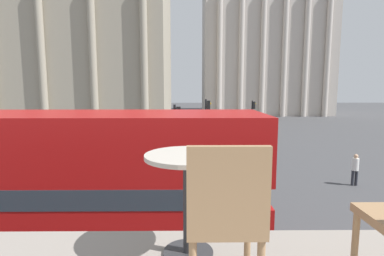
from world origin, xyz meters
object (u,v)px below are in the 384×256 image
Objects in this scene: traffic_light_far at (253,114)px; pedestrian_olive at (108,127)px; traffic_light_mid at (207,121)px; cafe_dining_table at (188,182)px; traffic_light_near at (176,135)px; plaza_building_left at (89,49)px; pedestrian_red at (50,153)px; plaza_building_right at (263,47)px; pedestrian_white at (355,168)px; cafe_chair_0 at (225,216)px; pedestrian_grey at (219,144)px; double_decker_bus at (30,190)px.

pedestrian_olive is (-14.03, 0.44, -1.36)m from traffic_light_far.
traffic_light_mid reaches higher than traffic_light_far.
cafe_dining_table is 0.18× the size of traffic_light_near.
traffic_light_mid is 13.02m from pedestrian_olive.
plaza_building_left reaches higher than pedestrian_red.
traffic_light_far is (4.93, 8.72, -0.27)m from traffic_light_mid.
plaza_building_right is 14.03× the size of pedestrian_olive.
plaza_building_right is 15.92× the size of pedestrian_white.
plaza_building_left is 14.76× the size of pedestrian_red.
cafe_chair_0 is 0.22× the size of traffic_light_near.
traffic_light_near is at bearing -65.63° from plaza_building_left.
plaza_building_left is at bearing 15.45° from pedestrian_red.
pedestrian_olive is (0.57, 11.12, 0.14)m from pedestrian_red.
pedestrian_white is 0.97× the size of pedestrian_grey.
pedestrian_red is at bearing -77.07° from plaza_building_left.
plaza_building_left reaches higher than traffic_light_mid.
cafe_chair_0 is 28.89m from pedestrian_olive.
double_decker_bus is 7.14m from cafe_chair_0.
pedestrian_red is (-4.59, 10.86, -1.46)m from double_decker_bus.
double_decker_bus is 3.06× the size of traffic_light_far.
traffic_light_far is at bearing 72.73° from cafe_chair_0.
cafe_dining_table is 19.23m from pedestrian_grey.
cafe_dining_table reaches higher than traffic_light_far.
pedestrian_white is at bearing 56.29° from cafe_dining_table.
traffic_light_near is 2.55× the size of pedestrian_white.
plaza_building_right is at bearing 75.03° from traffic_light_far.
traffic_light_near reaches higher than traffic_light_far.
plaza_building_right is 6.18× the size of traffic_light_mid.
traffic_light_far reaches higher than pedestrian_white.
cafe_chair_0 is 18.48m from traffic_light_mid.
pedestrian_white is at bearing -99.14° from pedestrian_red.
traffic_light_mid is 2.27× the size of pedestrian_olive.
traffic_light_far is at bearing -51.30° from pedestrian_red.
plaza_building_right is 46.81m from pedestrian_white.
traffic_light_mid is 1.12× the size of traffic_light_far.
cafe_dining_table is 0.80× the size of cafe_chair_0.
traffic_light_near is 16.19m from traffic_light_far.
traffic_light_far is at bearing 60.51° from traffic_light_mid.
traffic_light_mid is at bearing -108.44° from plaza_building_right.
pedestrian_red is (-9.67, -1.96, -1.77)m from traffic_light_mid.
plaza_building_right is 15.41× the size of pedestrian_grey.
cafe_dining_table is 0.03× the size of plaza_building_right.
traffic_light_mid reaches higher than pedestrian_red.
plaza_building_right reaches higher than pedestrian_grey.
cafe_dining_table is 0.56m from cafe_chair_0.
plaza_building_left reaches higher than cafe_chair_0.
pedestrian_white is at bearing 67.62° from pedestrian_olive.
cafe_chair_0 is 0.04× the size of plaza_building_right.
traffic_light_far is at bearing -38.23° from plaza_building_left.
cafe_dining_table is 0.40× the size of pedestrian_olive.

